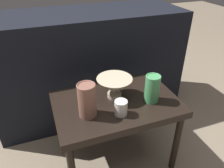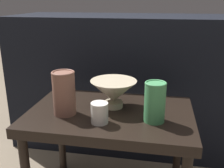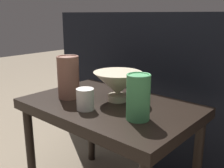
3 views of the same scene
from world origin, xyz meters
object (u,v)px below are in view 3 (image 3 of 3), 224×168
object	(u,v)px
bowl	(118,84)
vase_textured_left	(68,77)
vase_colorful_right	(138,97)
cup	(85,99)

from	to	relation	value
bowl	vase_textured_left	bearing A→B (deg)	-150.23
vase_colorful_right	bowl	bearing A→B (deg)	149.28
vase_textured_left	bowl	bearing A→B (deg)	29.77
bowl	vase_colorful_right	size ratio (longest dim) A/B	1.26
vase_textured_left	cup	world-z (taller)	vase_textured_left
vase_textured_left	vase_colorful_right	world-z (taller)	vase_textured_left
vase_textured_left	cup	size ratio (longest dim) A/B	2.23
bowl	vase_colorful_right	xyz separation A→B (m)	(0.17, -0.10, 0.01)
bowl	cup	distance (m)	0.16
vase_textured_left	vase_colorful_right	size ratio (longest dim) A/B	1.14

